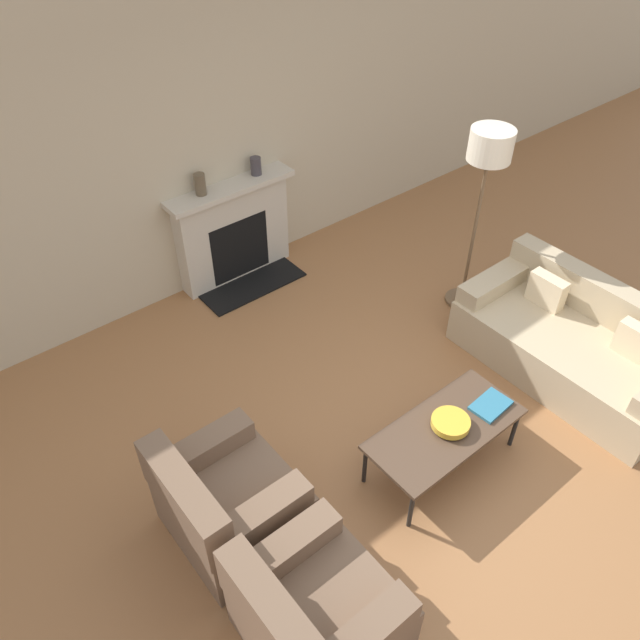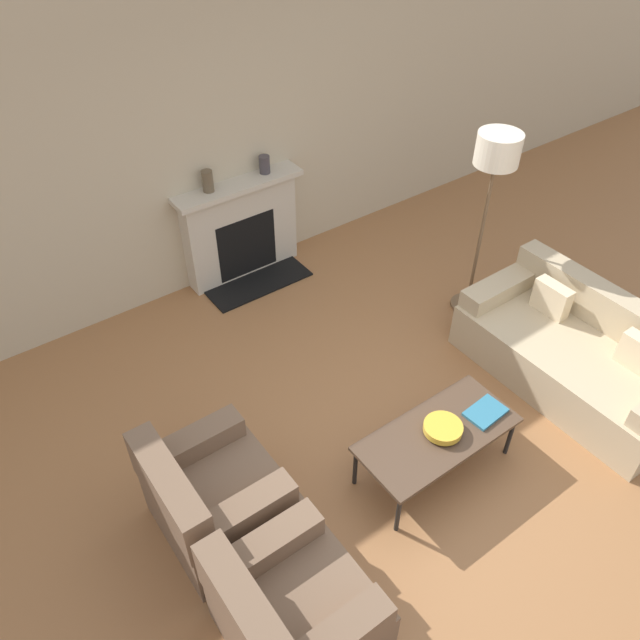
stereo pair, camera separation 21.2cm
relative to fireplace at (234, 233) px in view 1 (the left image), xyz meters
The scene contains 12 objects.
ground_plane 2.87m from the fireplace, 92.03° to the right, with size 18.00×18.00×0.00m, color #99663D.
wall_back 0.97m from the fireplace, 124.53° to the left, with size 18.00×0.06×2.90m.
fireplace is the anchor object (origin of this frame).
couch 3.27m from the fireplace, 63.40° to the right, with size 0.94×1.85×0.74m.
armchair_near 3.70m from the fireplace, 116.22° to the right, with size 0.78×0.82×0.83m.
armchair_far 2.91m from the fireplace, 124.18° to the right, with size 0.78×0.82×0.83m.
coffee_table 2.91m from the fireplace, 92.54° to the right, with size 1.17×0.54×0.40m.
bowl 2.92m from the fireplace, 92.01° to the right, with size 0.28×0.28×0.07m.
book 2.99m from the fireplace, 84.80° to the right, with size 0.31×0.22×0.02m.
floor_lamp 2.46m from the fireplace, 50.07° to the right, with size 0.37×0.37×1.76m.
mantel_vase_left 0.68m from the fireplace, behind, with size 0.10×0.10×0.20m.
mantel_vase_center_left 0.68m from the fireplace, ahead, with size 0.10×0.10×0.17m.
Camera 1 is at (-2.48, -1.71, 3.86)m, focal length 35.00 mm.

